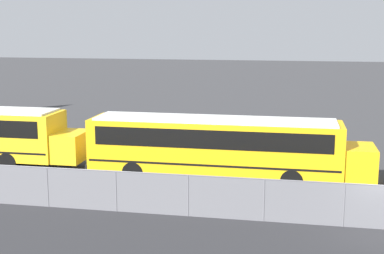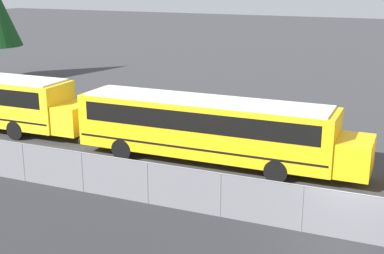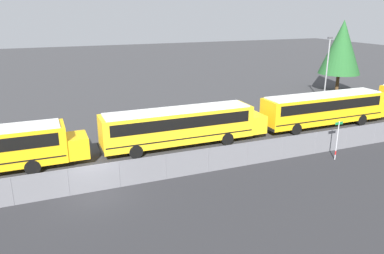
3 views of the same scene
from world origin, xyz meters
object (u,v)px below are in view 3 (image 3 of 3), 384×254
school_bus_4 (326,107)px  light_pole (327,68)px  street_sign (337,140)px  school_bus_3 (182,124)px  tree_2 (342,47)px

school_bus_4 → light_pole: light_pole is taller
street_sign → school_bus_3: bearing=143.5°
school_bus_4 → light_pole: 9.94m
street_sign → light_pole: 18.51m
light_pole → school_bus_3: bearing=-160.6°
school_bus_3 → street_sign: 11.84m
light_pole → street_sign: bearing=-128.2°
school_bus_4 → light_pole: size_ratio=1.81×
school_bus_3 → school_bus_4: size_ratio=1.00×
school_bus_3 → school_bus_4: bearing=0.1°
school_bus_4 → tree_2: size_ratio=1.47×
light_pole → tree_2: 7.93m
street_sign → school_bus_4: bearing=54.3°
school_bus_3 → light_pole: light_pole is taller
school_bus_4 → tree_2: bearing=43.7°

